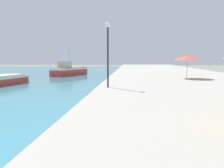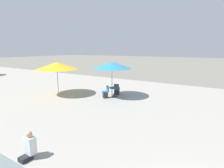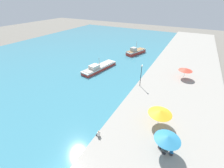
{
  "view_description": "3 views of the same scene",
  "coord_description": "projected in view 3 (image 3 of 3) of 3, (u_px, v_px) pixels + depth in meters",
  "views": [
    {
      "loc": [
        2.37,
        5.63,
        2.76
      ],
      "look_at": [
        1.5,
        16.27,
        1.52
      ],
      "focal_mm": 35.0,
      "sensor_mm": 36.0,
      "label": 1
    },
    {
      "loc": [
        -2.64,
        1.15,
        4.31
      ],
      "look_at": [
        8.4,
        8.0,
        1.72
      ],
      "focal_mm": 28.0,
      "sensor_mm": 36.0,
      "label": 2
    },
    {
      "loc": [
        8.36,
        -4.68,
        16.54
      ],
      "look_at": [
        -4.0,
        18.0,
        1.32
      ],
      "focal_mm": 24.0,
      "sensor_mm": 36.0,
      "label": 3
    }
  ],
  "objects": [
    {
      "name": "fishing_boat_near",
      "position": [
        99.0,
        67.0,
        38.49
      ],
      "size": [
        4.49,
        10.81,
        3.19
      ],
      "rotation": [
        0.0,
        0.0,
        -0.19
      ],
      "color": "red",
      "rests_on": "water_basin"
    },
    {
      "name": "cafe_umbrella_white",
      "position": [
        160.0,
        112.0,
        20.18
      ],
      "size": [
        3.22,
        3.22,
        2.61
      ],
      "color": "#B7B7B7",
      "rests_on": "quay_promenade"
    },
    {
      "name": "cafe_umbrella_striped",
      "position": [
        186.0,
        70.0,
        32.3
      ],
      "size": [
        2.88,
        2.88,
        2.38
      ],
      "color": "#B7B7B7",
      "rests_on": "quay_promenade"
    },
    {
      "name": "water_basin",
      "position": [
        79.0,
        48.0,
        54.9
      ],
      "size": [
        56.0,
        90.0,
        0.04
      ],
      "color": "teal",
      "rests_on": "ground_plane"
    },
    {
      "name": "cafe_umbrella_pink",
      "position": [
        168.0,
        138.0,
        16.38
      ],
      "size": [
        2.9,
        2.9,
        2.68
      ],
      "color": "#B7B7B7",
      "rests_on": "quay_promenade"
    },
    {
      "name": "quay_promenade",
      "position": [
        185.0,
        66.0,
        39.89
      ],
      "size": [
        16.0,
        90.0,
        0.72
      ],
      "color": "#A39E93",
      "rests_on": "ground_plane"
    },
    {
      "name": "cafe_table",
      "position": [
        165.0,
        150.0,
        17.17
      ],
      "size": [
        0.8,
        0.8,
        0.74
      ],
      "color": "#333338",
      "rests_on": "quay_promenade"
    },
    {
      "name": "fishing_boat_mid",
      "position": [
        136.0,
        51.0,
        49.0
      ],
      "size": [
        4.75,
        7.77,
        4.11
      ],
      "rotation": [
        0.0,
        0.0,
        -0.35
      ],
      "color": "red",
      "rests_on": "water_basin"
    },
    {
      "name": "person_at_quay",
      "position": [
        98.0,
        134.0,
        19.39
      ],
      "size": [
        0.52,
        0.36,
        0.95
      ],
      "color": "#232328",
      "rests_on": "quay_promenade"
    },
    {
      "name": "cafe_chair_left",
      "position": [
        160.0,
        147.0,
        17.85
      ],
      "size": [
        0.58,
        0.58,
        0.91
      ],
      "rotation": [
        0.0,
        0.0,
        0.91
      ],
      "color": "#2D2D33",
      "rests_on": "quay_promenade"
    },
    {
      "name": "lamppost",
      "position": [
        141.0,
        72.0,
        29.03
      ],
      "size": [
        0.36,
        0.36,
        4.56
      ],
      "color": "#232328",
      "rests_on": "quay_promenade"
    },
    {
      "name": "cafe_chair_right",
      "position": [
        171.0,
        153.0,
        17.14
      ],
      "size": [
        0.52,
        0.5,
        0.91
      ],
      "rotation": [
        0.0,
        0.0,
        -1.3
      ],
      "color": "#2D2D33",
      "rests_on": "quay_promenade"
    }
  ]
}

